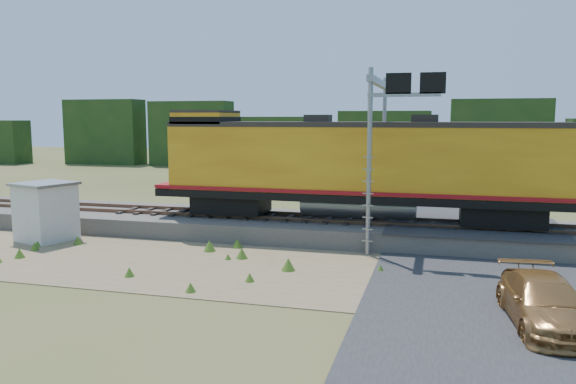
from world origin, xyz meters
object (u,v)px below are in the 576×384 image
(locomotive, at_px, (353,165))
(signal_gantry, at_px, (385,116))
(shed, at_px, (46,211))
(car, at_px, (545,302))

(locomotive, xyz_separation_m, signal_gantry, (1.42, -0.67, 2.10))
(shed, bearing_deg, locomotive, 33.22)
(shed, distance_m, car, 19.80)
(shed, distance_m, signal_gantry, 15.05)
(locomotive, relative_size, signal_gantry, 2.53)
(locomotive, xyz_separation_m, shed, (-12.72, -3.82, -1.98))
(car, bearing_deg, locomotive, 118.77)
(locomotive, height_order, shed, locomotive)
(locomotive, bearing_deg, shed, -163.30)
(signal_gantry, bearing_deg, car, -59.73)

